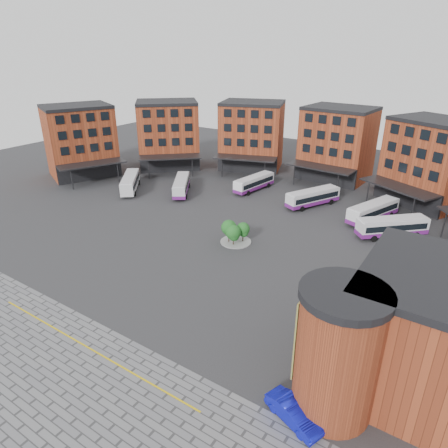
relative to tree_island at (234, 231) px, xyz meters
The scene contains 13 objects.
ground 11.88m from the tree_island, 99.94° to the right, with size 160.00×160.00×0.00m, color #28282B.
paving_zone 33.60m from the tree_island, 90.04° to the right, with size 50.00×22.00×0.02m, color slate.
yellow_line 25.62m from the tree_island, 90.06° to the right, with size 26.00×0.15×0.02m, color gold.
main_building 28.06m from the tree_island, 104.28° to the left, with size 94.14×42.48×14.60m.
east_building 30.61m from the tree_island, 28.71° to the right, with size 17.40×15.40×10.60m.
tree_island is the anchor object (origin of this frame).
bus_a 29.80m from the tree_island, 164.10° to the left, with size 8.33×9.68×2.95m.
bus_b 23.09m from the tree_island, 147.63° to the left, with size 7.48×9.68×2.83m.
bus_c 23.16m from the tree_island, 112.61° to the left, with size 3.81×10.05×2.76m.
bus_d 20.13m from the tree_island, 79.54° to the left, with size 6.76×10.27×2.90m.
bus_e 23.65m from the tree_island, 53.63° to the left, with size 5.92×10.67×2.95m.
bus_f 23.07m from the tree_island, 39.00° to the left, with size 9.20×8.86×2.92m.
blue_car 29.43m from the tree_island, 49.33° to the right, with size 1.67×4.79×1.58m, color #0D13B0.
Camera 1 is at (28.52, -31.27, 25.56)m, focal length 32.00 mm.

